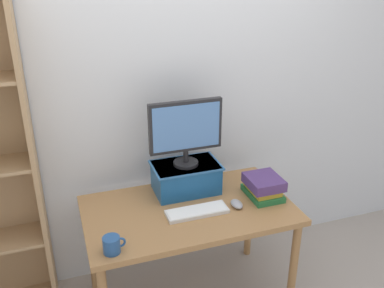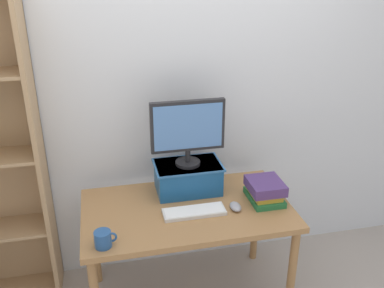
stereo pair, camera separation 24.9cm
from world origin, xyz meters
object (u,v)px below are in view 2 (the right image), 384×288
(computer_monitor, at_px, (188,129))
(book_stack, at_px, (265,191))
(keyboard, at_px, (194,212))
(coffee_mug, at_px, (103,239))
(desk, at_px, (187,219))
(computer_mouse, at_px, (235,207))
(riser_box, at_px, (188,177))

(computer_monitor, xyz_separation_m, book_stack, (0.43, -0.22, -0.36))
(keyboard, relative_size, coffee_mug, 3.09)
(desk, distance_m, computer_mouse, 0.31)
(computer_mouse, relative_size, coffee_mug, 0.88)
(desk, bearing_deg, computer_monitor, 76.13)
(keyboard, height_order, computer_mouse, computer_mouse)
(computer_monitor, height_order, keyboard, computer_monitor)
(keyboard, bearing_deg, desk, 110.21)
(riser_box, relative_size, computer_mouse, 4.06)
(riser_box, bearing_deg, book_stack, -27.31)
(coffee_mug, bearing_deg, book_stack, 13.99)
(desk, height_order, computer_monitor, computer_monitor)
(desk, xyz_separation_m, riser_box, (0.05, 0.20, 0.18))
(desk, relative_size, computer_mouse, 11.98)
(riser_box, bearing_deg, desk, -103.77)
(riser_box, relative_size, coffee_mug, 3.55)
(computer_mouse, bearing_deg, keyboard, 178.15)
(computer_monitor, height_order, computer_mouse, computer_monitor)
(riser_box, height_order, computer_mouse, riser_box)
(computer_monitor, bearing_deg, computer_mouse, -50.66)
(computer_mouse, bearing_deg, desk, 163.54)
(desk, distance_m, book_stack, 0.50)
(desk, relative_size, book_stack, 4.93)
(computer_monitor, xyz_separation_m, keyboard, (-0.02, -0.27, -0.41))
(desk, bearing_deg, coffee_mug, -151.68)
(computer_mouse, distance_m, book_stack, 0.22)
(computer_monitor, distance_m, keyboard, 0.49)
(coffee_mug, bearing_deg, computer_monitor, 40.38)
(desk, distance_m, computer_monitor, 0.54)
(computer_mouse, bearing_deg, book_stack, 15.64)
(book_stack, bearing_deg, computer_mouse, -164.36)
(coffee_mug, bearing_deg, riser_box, 40.47)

